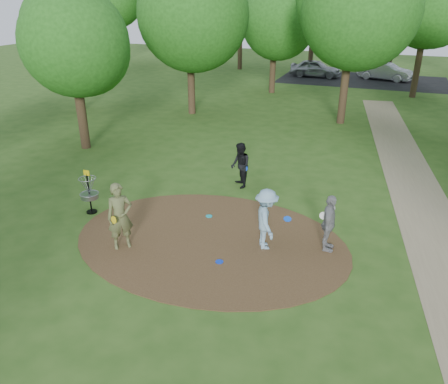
% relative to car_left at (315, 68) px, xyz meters
% --- Properties ---
extents(ground, '(100.00, 100.00, 0.00)m').
position_rel_car_left_xyz_m(ground, '(2.16, -30.09, -0.76)').
color(ground, '#2D5119').
rests_on(ground, ground).
extents(dirt_clearing, '(8.40, 8.40, 0.02)m').
position_rel_car_left_xyz_m(dirt_clearing, '(2.16, -30.09, -0.75)').
color(dirt_clearing, '#47301C').
rests_on(dirt_clearing, ground).
extents(footpath, '(7.55, 39.89, 0.01)m').
position_rel_car_left_xyz_m(footpath, '(8.66, -28.09, -0.75)').
color(footpath, '#8C7A5B').
rests_on(footpath, ground).
extents(parking_lot, '(14.00, 8.00, 0.01)m').
position_rel_car_left_xyz_m(parking_lot, '(4.16, -0.09, -0.75)').
color(parking_lot, black).
rests_on(parking_lot, ground).
extents(player_observer_with_disc, '(0.87, 0.86, 2.02)m').
position_rel_car_left_xyz_m(player_observer_with_disc, '(-0.08, -31.35, 0.25)').
color(player_observer_with_disc, '#5A6037').
rests_on(player_observer_with_disc, ground).
extents(player_throwing_with_disc, '(1.34, 1.37, 1.84)m').
position_rel_car_left_xyz_m(player_throwing_with_disc, '(3.83, -29.87, 0.16)').
color(player_throwing_with_disc, '#81A9C1').
rests_on(player_throwing_with_disc, ground).
extents(player_walking_with_disc, '(1.03, 1.07, 1.75)m').
position_rel_car_left_xyz_m(player_walking_with_disc, '(1.70, -25.91, 0.12)').
color(player_walking_with_disc, black).
rests_on(player_walking_with_disc, ground).
extents(player_waiting_with_disc, '(0.51, 1.03, 1.73)m').
position_rel_car_left_xyz_m(player_waiting_with_disc, '(5.53, -29.37, 0.11)').
color(player_waiting_with_disc, gray).
rests_on(player_waiting_with_disc, ground).
extents(disc_ground_cyan, '(0.22, 0.22, 0.02)m').
position_rel_car_left_xyz_m(disc_ground_cyan, '(1.55, -28.69, -0.73)').
color(disc_ground_cyan, '#17A9B9').
rests_on(disc_ground_cyan, dirt_clearing).
extents(disc_ground_blue, '(0.22, 0.22, 0.02)m').
position_rel_car_left_xyz_m(disc_ground_blue, '(2.87, -31.11, -0.73)').
color(disc_ground_blue, '#0C32D5').
rests_on(disc_ground_blue, dirt_clearing).
extents(car_left, '(4.48, 1.88, 1.51)m').
position_rel_car_left_xyz_m(car_left, '(0.00, 0.00, 0.00)').
color(car_left, '#929599').
rests_on(car_left, ground).
extents(car_right, '(4.80, 2.77, 1.50)m').
position_rel_car_left_xyz_m(car_right, '(5.96, 0.49, -0.01)').
color(car_right, '#9C9FA4').
rests_on(car_right, ground).
extents(disc_golf_basket, '(0.63, 0.63, 1.54)m').
position_rel_car_left_xyz_m(disc_golf_basket, '(-2.34, -29.79, 0.12)').
color(disc_golf_basket, black).
rests_on(disc_golf_basket, ground).
extents(tree_ring, '(36.76, 45.32, 8.93)m').
position_rel_car_left_xyz_m(tree_ring, '(3.30, -21.47, 4.44)').
color(tree_ring, '#332316').
rests_on(tree_ring, ground).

